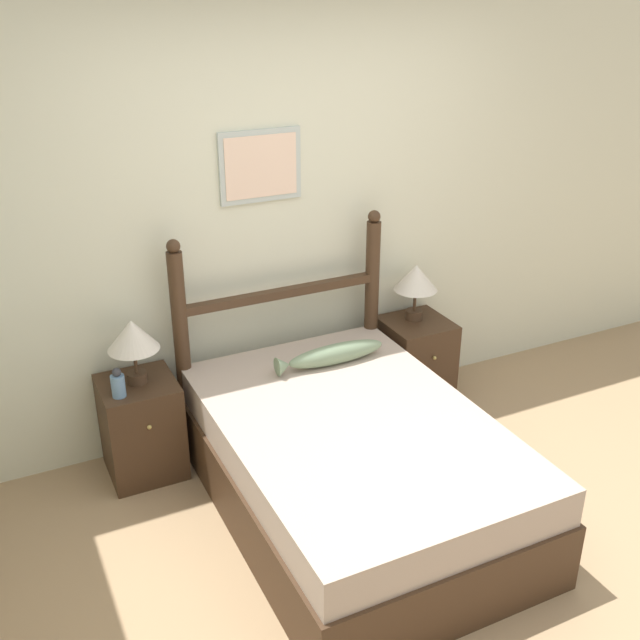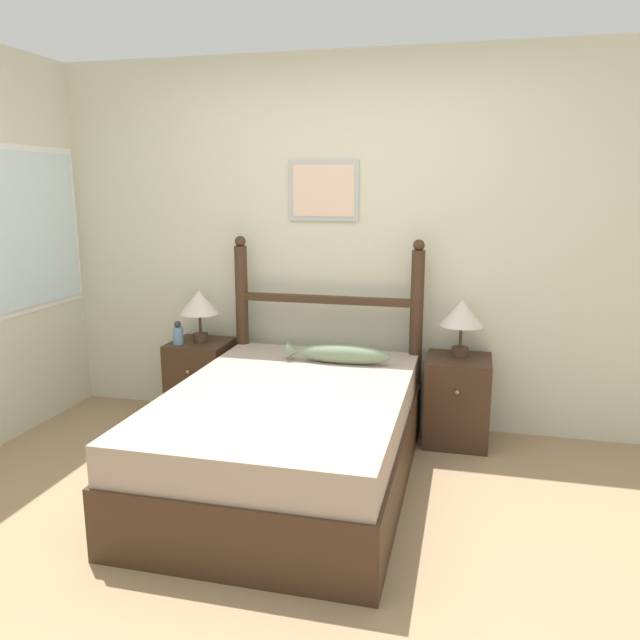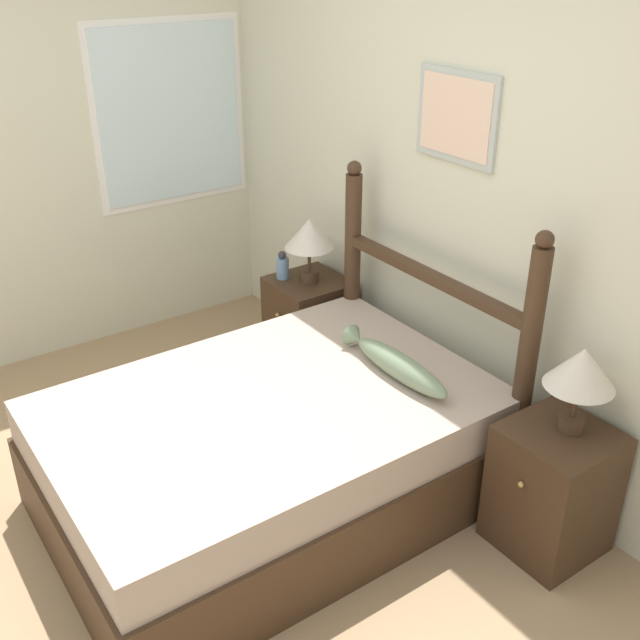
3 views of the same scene
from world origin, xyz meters
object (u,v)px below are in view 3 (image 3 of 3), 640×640
bottle (282,266)px  nightstand_right (552,489)px  table_lamp_left (309,236)px  fish_pillow (396,364)px  bed (270,452)px  table_lamp_right (581,371)px  nightstand_left (309,324)px

bottle → nightstand_right: bearing=3.1°
table_lamp_left → fish_pillow: size_ratio=0.56×
fish_pillow → bed: bearing=-105.6°
bed → table_lamp_right: size_ratio=5.17×
bed → nightstand_left: size_ratio=3.36×
table_lamp_left → fish_pillow: 1.12m
bed → table_lamp_left: bearing=137.3°
nightstand_right → table_lamp_right: 0.57m
table_lamp_left → bottle: (-0.12, -0.11, -0.20)m
bed → table_lamp_right: 1.39m
table_lamp_right → fish_pillow: bearing=-158.5°
bottle → fish_pillow: 1.20m
bottle → fish_pillow: bearing=-7.0°
nightstand_left → table_lamp_right: table_lamp_right is taller
nightstand_right → nightstand_left: bearing=180.0°
nightstand_right → table_lamp_left: (-1.81, 0.00, 0.57)m
bed → table_lamp_left: table_lamp_left is taller
nightstand_left → bottle: bottle is taller
nightstand_right → bottle: 1.97m
nightstand_left → table_lamp_left: bearing=3.7°
bottle → fish_pillow: size_ratio=0.25×
table_lamp_left → table_lamp_right: (1.82, 0.05, 0.00)m
nightstand_left → fish_pillow: 1.15m
table_lamp_right → bottle: bearing=-175.6°
nightstand_right → fish_pillow: fish_pillow is taller
nightstand_right → table_lamp_right: size_ratio=1.54×
nightstand_left → table_lamp_right: (1.82, 0.05, 0.57)m
nightstand_right → fish_pillow: size_ratio=0.86×
nightstand_left → nightstand_right: (1.82, 0.00, 0.00)m
nightstand_left → nightstand_right: size_ratio=1.00×
table_lamp_right → bottle: 1.95m
bed → table_lamp_left: size_ratio=5.17×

